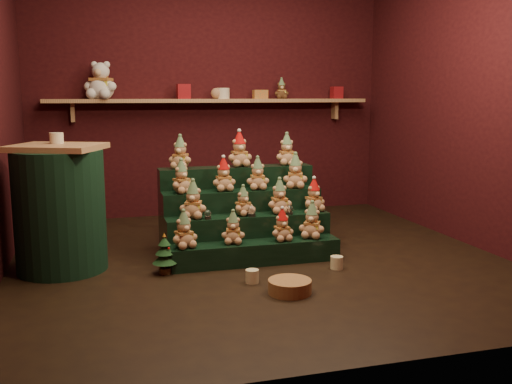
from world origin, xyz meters
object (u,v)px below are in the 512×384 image
object	(u,v)px
brown_bear	(281,89)
snow_globe_b	(252,211)
side_table	(60,209)
white_bear	(101,75)
snow_globe_a	(208,214)
mini_christmas_tree	(165,254)
riser_tier_front	(256,253)
snow_globe_c	(290,210)
mug_left	(252,276)
mug_right	(337,263)
wicker_basket	(290,287)

from	to	relation	value
brown_bear	snow_globe_b	bearing A→B (deg)	-107.13
snow_globe_b	side_table	world-z (taller)	side_table
snow_globe_b	white_bear	bearing A→B (deg)	122.53
snow_globe_a	mini_christmas_tree	distance (m)	0.51
riser_tier_front	snow_globe_c	xyz separation A→B (m)	(0.34, 0.16, 0.31)
snow_globe_a	mug_left	world-z (taller)	snow_globe_a
mug_right	snow_globe_a	bearing A→B (deg)	153.43
snow_globe_c	mug_left	distance (m)	0.87
mug_left	white_bear	bearing A→B (deg)	112.06
snow_globe_b	snow_globe_c	bearing A→B (deg)	0.00
riser_tier_front	white_bear	xyz separation A→B (m)	(-1.13, 1.96, 1.47)
snow_globe_b	snow_globe_c	distance (m)	0.33
riser_tier_front	mug_right	xyz separation A→B (m)	(0.58, -0.31, -0.04)
mini_christmas_tree	brown_bear	distance (m)	2.88
side_table	brown_bear	distance (m)	3.06
riser_tier_front	wicker_basket	distance (m)	0.75
mini_christmas_tree	brown_bear	bearing A→B (deg)	51.72
riser_tier_front	snow_globe_c	world-z (taller)	snow_globe_c
snow_globe_b	snow_globe_c	size ratio (longest dim) A/B	1.16
snow_globe_b	white_bear	distance (m)	2.42
side_table	riser_tier_front	bearing A→B (deg)	13.47
mini_christmas_tree	mug_left	world-z (taller)	mini_christmas_tree
snow_globe_c	side_table	xyz separation A→B (m)	(-1.85, 0.09, 0.09)
side_table	mug_left	bearing A→B (deg)	-4.81
snow_globe_c	mug_right	distance (m)	0.63
mug_left	snow_globe_a	bearing A→B (deg)	108.31
snow_globe_c	side_table	bearing A→B (deg)	177.15
snow_globe_b	wicker_basket	bearing A→B (deg)	-88.28
snow_globe_a	mug_left	bearing A→B (deg)	-71.69
snow_globe_a	mini_christmas_tree	bearing A→B (deg)	-148.90
wicker_basket	white_bear	size ratio (longest dim) A/B	0.62
riser_tier_front	snow_globe_a	bearing A→B (deg)	156.04
wicker_basket	mug_left	bearing A→B (deg)	124.08
wicker_basket	snow_globe_c	bearing A→B (deg)	71.29
mini_christmas_tree	mug_left	bearing A→B (deg)	-33.35
riser_tier_front	white_bear	bearing A→B (deg)	120.11
wicker_basket	brown_bear	distance (m)	3.14
mug_right	side_table	bearing A→B (deg)	164.91
snow_globe_a	snow_globe_b	world-z (taller)	snow_globe_b
snow_globe_c	mug_left	xyz separation A→B (m)	(-0.50, -0.62, -0.35)
mug_right	snow_globe_b	bearing A→B (deg)	140.45
riser_tier_front	snow_globe_b	world-z (taller)	snow_globe_b
white_bear	brown_bear	distance (m)	1.99
snow_globe_a	snow_globe_c	world-z (taller)	snow_globe_c
snow_globe_a	side_table	world-z (taller)	side_table
snow_globe_b	mug_right	distance (m)	0.82
riser_tier_front	snow_globe_c	bearing A→B (deg)	24.88
mug_right	snow_globe_c	bearing A→B (deg)	116.66
mini_christmas_tree	wicker_basket	size ratio (longest dim) A/B	1.06
side_table	brown_bear	world-z (taller)	brown_bear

